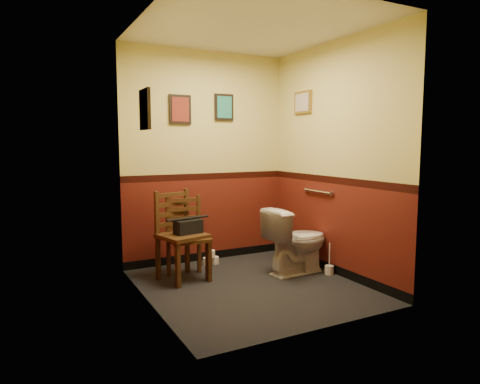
# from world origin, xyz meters

# --- Properties ---
(floor) EXTENTS (2.20, 2.40, 0.00)m
(floor) POSITION_xyz_m (0.00, 0.00, 0.00)
(floor) COLOR black
(floor) RESTS_ON ground
(ceiling) EXTENTS (2.20, 2.40, 0.00)m
(ceiling) POSITION_xyz_m (0.00, 0.00, 2.70)
(ceiling) COLOR silver
(ceiling) RESTS_ON ground
(wall_back) EXTENTS (2.20, 0.00, 2.70)m
(wall_back) POSITION_xyz_m (0.00, 1.20, 1.35)
(wall_back) COLOR #5A1910
(wall_back) RESTS_ON ground
(wall_front) EXTENTS (2.20, 0.00, 2.70)m
(wall_front) POSITION_xyz_m (0.00, -1.20, 1.35)
(wall_front) COLOR #5A1910
(wall_front) RESTS_ON ground
(wall_left) EXTENTS (0.00, 2.40, 2.70)m
(wall_left) POSITION_xyz_m (-1.10, 0.00, 1.35)
(wall_left) COLOR #5A1910
(wall_left) RESTS_ON ground
(wall_right) EXTENTS (0.00, 2.40, 2.70)m
(wall_right) POSITION_xyz_m (1.10, 0.00, 1.35)
(wall_right) COLOR #5A1910
(wall_right) RESTS_ON ground
(grab_bar) EXTENTS (0.05, 0.56, 0.06)m
(grab_bar) POSITION_xyz_m (1.07, 0.25, 0.95)
(grab_bar) COLOR silver
(grab_bar) RESTS_ON wall_right
(framed_print_back_a) EXTENTS (0.28, 0.04, 0.36)m
(framed_print_back_a) POSITION_xyz_m (-0.35, 1.18, 1.95)
(framed_print_back_a) COLOR black
(framed_print_back_a) RESTS_ON wall_back
(framed_print_back_b) EXTENTS (0.26, 0.04, 0.34)m
(framed_print_back_b) POSITION_xyz_m (0.25, 1.18, 2.00)
(framed_print_back_b) COLOR black
(framed_print_back_b) RESTS_ON wall_back
(framed_print_left) EXTENTS (0.04, 0.30, 0.38)m
(framed_print_left) POSITION_xyz_m (-1.08, 0.10, 1.85)
(framed_print_left) COLOR black
(framed_print_left) RESTS_ON wall_left
(framed_print_right) EXTENTS (0.04, 0.34, 0.28)m
(framed_print_right) POSITION_xyz_m (1.08, 0.60, 2.05)
(framed_print_right) COLOR olive
(framed_print_right) RESTS_ON wall_right
(toilet) EXTENTS (0.81, 0.49, 0.77)m
(toilet) POSITION_xyz_m (0.72, 0.18, 0.39)
(toilet) COLOR white
(toilet) RESTS_ON floor
(toilet_brush) EXTENTS (0.10, 0.10, 0.38)m
(toilet_brush) POSITION_xyz_m (1.03, -0.05, 0.06)
(toilet_brush) COLOR silver
(toilet_brush) RESTS_ON floor
(chair_left) EXTENTS (0.57, 0.57, 1.00)m
(chair_left) POSITION_xyz_m (-0.58, 0.60, 0.50)
(chair_left) COLOR #412713
(chair_left) RESTS_ON floor
(chair_right) EXTENTS (0.46, 0.46, 0.93)m
(chair_right) POSITION_xyz_m (-0.50, 0.59, 0.47)
(chair_right) COLOR #412713
(chair_right) RESTS_ON floor
(handbag) EXTENTS (0.33, 0.21, 0.23)m
(handbag) POSITION_xyz_m (-0.50, 0.55, 0.59)
(handbag) COLOR black
(handbag) RESTS_ON chair_right
(tp_stack) EXTENTS (0.21, 0.11, 0.19)m
(tp_stack) POSITION_xyz_m (-0.04, 0.97, 0.08)
(tp_stack) COLOR silver
(tp_stack) RESTS_ON floor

